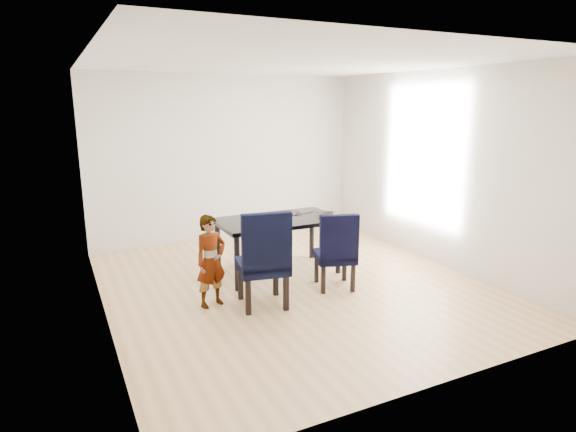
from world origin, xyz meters
name	(u,v)px	position (x,y,z in m)	size (l,w,h in m)	color
floor	(295,285)	(0.00, 0.00, -0.01)	(4.50, 5.00, 0.01)	tan
ceiling	(296,61)	(0.00, 0.00, 2.71)	(4.50, 5.00, 0.01)	white
wall_back	(227,158)	(0.00, 2.50, 1.35)	(4.50, 0.01, 2.70)	silver
wall_front	(448,225)	(0.00, -2.50, 1.35)	(4.50, 0.01, 2.70)	silver
wall_left	(95,194)	(-2.25, 0.00, 1.35)	(0.01, 5.00, 2.70)	silver
wall_right	(438,168)	(2.25, 0.00, 1.35)	(0.01, 5.00, 2.70)	white
dining_table	(278,246)	(0.00, 0.50, 0.38)	(1.60, 0.90, 0.75)	black
chair_left	(262,258)	(-0.61, -0.39, 0.56)	(0.54, 0.56, 1.12)	black
chair_right	(335,250)	(0.40, -0.28, 0.48)	(0.46, 0.48, 0.97)	black
child	(211,261)	(-1.13, -0.15, 0.52)	(0.38, 0.25, 1.05)	#CE6C11
plate	(267,227)	(-0.31, 0.15, 0.76)	(0.30, 0.30, 0.02)	white
sandwich	(267,224)	(-0.30, 0.16, 0.79)	(0.14, 0.06, 0.05)	#BC8343
laptop	(323,214)	(0.65, 0.43, 0.76)	(0.33, 0.21, 0.03)	black
cable_tangle	(297,214)	(0.34, 0.60, 0.75)	(0.14, 0.14, 0.01)	black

